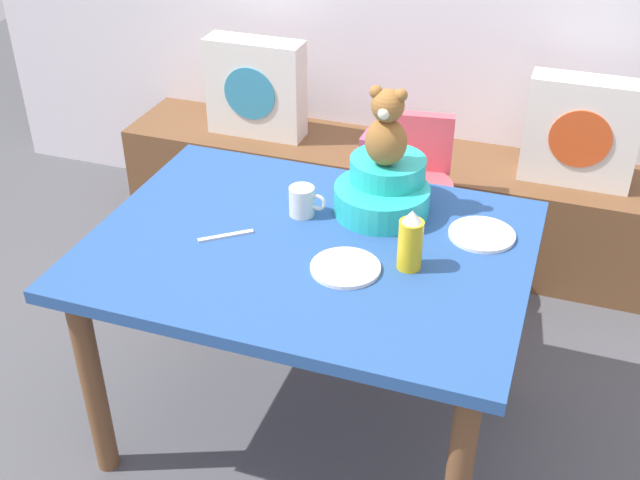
% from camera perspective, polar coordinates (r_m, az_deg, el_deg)
% --- Properties ---
extents(ground_plane, '(8.00, 8.00, 0.00)m').
position_cam_1_polar(ground_plane, '(2.81, -0.69, -13.01)').
color(ground_plane, '#4C4C51').
extents(window_bench, '(2.60, 0.44, 0.46)m').
position_cam_1_polar(window_bench, '(3.62, 5.94, 3.01)').
color(window_bench, brown).
rests_on(window_bench, ground_plane).
extents(pillow_floral_left, '(0.44, 0.15, 0.44)m').
position_cam_1_polar(pillow_floral_left, '(3.60, -4.66, 10.90)').
color(pillow_floral_left, white).
rests_on(pillow_floral_left, window_bench).
extents(pillow_floral_right, '(0.44, 0.15, 0.44)m').
position_cam_1_polar(pillow_floral_right, '(3.33, 18.38, 7.43)').
color(pillow_floral_right, white).
rests_on(pillow_floral_right, window_bench).
extents(book_stack, '(0.20, 0.14, 0.07)m').
position_cam_1_polar(book_stack, '(3.51, 4.72, 7.00)').
color(book_stack, '#9C527D').
rests_on(book_stack, window_bench).
extents(dining_table, '(1.30, 0.97, 0.74)m').
position_cam_1_polar(dining_table, '(2.39, -0.79, -2.22)').
color(dining_table, '#264C8C').
rests_on(dining_table, ground_plane).
extents(highchair, '(0.36, 0.48, 0.79)m').
position_cam_1_polar(highchair, '(3.08, 6.45, 3.55)').
color(highchair, '#D84C59').
rests_on(highchair, ground_plane).
extents(infant_seat_teal, '(0.30, 0.33, 0.16)m').
position_cam_1_polar(infant_seat_teal, '(2.48, 4.62, 3.68)').
color(infant_seat_teal, '#25B7AF').
rests_on(infant_seat_teal, dining_table).
extents(teddy_bear, '(0.13, 0.12, 0.25)m').
position_cam_1_polar(teddy_bear, '(2.39, 4.84, 8.01)').
color(teddy_bear, '#93602D').
rests_on(teddy_bear, infant_seat_teal).
extents(ketchup_bottle, '(0.07, 0.07, 0.18)m').
position_cam_1_polar(ketchup_bottle, '(2.20, 6.56, -0.08)').
color(ketchup_bottle, gold).
rests_on(ketchup_bottle, dining_table).
extents(coffee_mug, '(0.12, 0.08, 0.09)m').
position_cam_1_polar(coffee_mug, '(2.45, -1.26, 2.82)').
color(coffee_mug, silver).
rests_on(coffee_mug, dining_table).
extents(dinner_plate_near, '(0.20, 0.20, 0.01)m').
position_cam_1_polar(dinner_plate_near, '(2.22, 1.85, -2.02)').
color(dinner_plate_near, white).
rests_on(dinner_plate_near, dining_table).
extents(dinner_plate_far, '(0.20, 0.20, 0.01)m').
position_cam_1_polar(dinner_plate_far, '(2.41, 11.63, 0.39)').
color(dinner_plate_far, white).
rests_on(dinner_plate_far, dining_table).
extents(table_fork, '(0.14, 0.12, 0.01)m').
position_cam_1_polar(table_fork, '(2.38, -6.83, 0.31)').
color(table_fork, silver).
rests_on(table_fork, dining_table).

